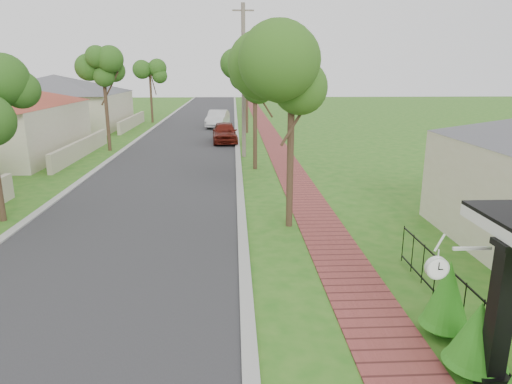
# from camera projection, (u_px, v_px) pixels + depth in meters

# --- Properties ---
(ground) EXTENTS (160.00, 160.00, 0.00)m
(ground) POSITION_uv_depth(u_px,v_px,m) (214.00, 356.00, 8.23)
(ground) COLOR #266417
(ground) RESTS_ON ground
(road) EXTENTS (7.00, 120.00, 0.02)m
(road) POSITION_uv_depth(u_px,v_px,m) (177.00, 156.00, 27.38)
(road) COLOR #28282B
(road) RESTS_ON ground
(kerb_right) EXTENTS (0.30, 120.00, 0.10)m
(kerb_right) POSITION_uv_depth(u_px,v_px,m) (238.00, 155.00, 27.55)
(kerb_right) COLOR #9E9E99
(kerb_right) RESTS_ON ground
(kerb_left) EXTENTS (0.30, 120.00, 0.10)m
(kerb_left) POSITION_uv_depth(u_px,v_px,m) (116.00, 156.00, 27.20)
(kerb_left) COLOR #9E9E99
(kerb_left) RESTS_ON ground
(sidewalk) EXTENTS (1.50, 120.00, 0.03)m
(sidewalk) POSITION_uv_depth(u_px,v_px,m) (281.00, 155.00, 27.67)
(sidewalk) COLOR brown
(sidewalk) RESTS_ON ground
(porch_post) EXTENTS (0.48, 0.48, 2.52)m
(porch_post) POSITION_uv_depth(u_px,v_px,m) (498.00, 324.00, 7.19)
(porch_post) COLOR black
(porch_post) RESTS_ON ground
(picket_fence) EXTENTS (0.03, 8.02, 1.00)m
(picket_fence) POSITION_uv_depth(u_px,v_px,m) (482.00, 323.00, 8.32)
(picket_fence) COLOR black
(picket_fence) RESTS_ON ground
(street_trees) EXTENTS (10.70, 37.65, 5.89)m
(street_trees) POSITION_uv_depth(u_px,v_px,m) (187.00, 76.00, 32.80)
(street_trees) COLOR #382619
(street_trees) RESTS_ON ground
(hedge_row) EXTENTS (0.93, 4.60, 2.27)m
(hedge_row) POSITION_uv_depth(u_px,v_px,m) (508.00, 357.00, 6.78)
(hedge_row) COLOR #1A6B15
(hedge_row) RESTS_ON ground
(far_house_grey) EXTENTS (15.56, 15.56, 4.60)m
(far_house_grey) POSITION_uv_depth(u_px,v_px,m) (57.00, 101.00, 39.71)
(far_house_grey) COLOR beige
(far_house_grey) RESTS_ON ground
(parked_car_red) EXTENTS (1.92, 4.30, 1.44)m
(parked_car_red) POSITION_uv_depth(u_px,v_px,m) (225.00, 132.00, 32.08)
(parked_car_red) COLOR #5D150E
(parked_car_red) RESTS_ON ground
(parked_car_white) EXTENTS (2.14, 4.67, 1.48)m
(parked_car_white) POSITION_uv_depth(u_px,v_px,m) (218.00, 119.00, 40.67)
(parked_car_white) COLOR silver
(parked_car_white) RESTS_ON ground
(near_tree) EXTENTS (2.33, 2.33, 5.98)m
(near_tree) POSITION_uv_depth(u_px,v_px,m) (292.00, 77.00, 13.84)
(near_tree) COLOR #382619
(near_tree) RESTS_ON ground
(utility_pole) EXTENTS (1.20, 0.24, 8.53)m
(utility_pole) POSITION_uv_depth(u_px,v_px,m) (244.00, 82.00, 25.93)
(utility_pole) COLOR #726459
(utility_pole) RESTS_ON ground
(station_clock) EXTENTS (1.04, 0.13, 0.54)m
(station_clock) POSITION_uv_depth(u_px,v_px,m) (440.00, 266.00, 7.32)
(station_clock) COLOR white
(station_clock) RESTS_ON ground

